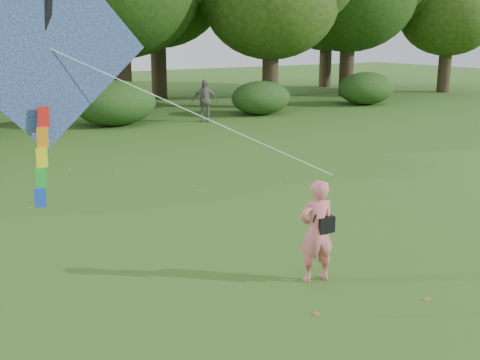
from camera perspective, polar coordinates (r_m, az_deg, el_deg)
ground at (r=9.31m, az=11.61°, el=-10.81°), size 100.00×100.00×0.00m
man_kite_flyer at (r=9.48m, az=7.25°, el=-4.83°), size 0.66×0.50×1.64m
bystander_right at (r=26.26m, az=-3.38°, el=7.53°), size 1.16×0.90×1.83m
crossbody_bag at (r=9.49m, az=7.93°, el=-4.13°), size 0.43×0.20×0.68m
flying_kite at (r=7.92m, az=-17.82°, el=11.60°), size 5.33×1.18×3.35m
shrub_band at (r=24.37m, az=-19.73°, el=6.09°), size 39.15×3.22×1.88m
fallen_leaves at (r=12.71m, az=-6.55°, el=-3.76°), size 9.38×15.29×0.01m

